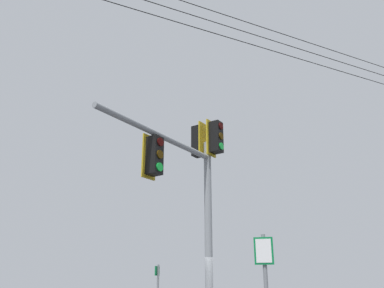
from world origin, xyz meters
The scene contains 2 objects.
signal_mast_assembly centered at (1.37, 0.58, 4.40)m, with size 3.40×3.43×6.25m.
overhead_wire_span centered at (0.11, -0.14, 9.85)m, with size 17.50×5.59×1.41m.
Camera 1 is at (3.17, 10.25, 1.85)m, focal length 36.52 mm.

